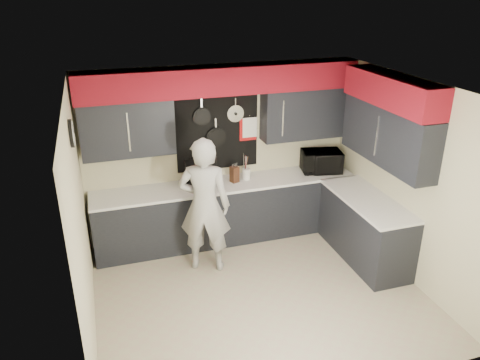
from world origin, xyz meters
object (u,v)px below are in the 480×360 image
object	(u,v)px
coffee_maker	(193,173)
person	(205,206)
utensil_crock	(246,174)
microwave	(321,161)
knife_block	(234,174)

from	to	relation	value
coffee_maker	person	distance (m)	0.75
utensil_crock	coffee_maker	distance (m)	0.81
coffee_maker	person	xyz separation A→B (m)	(-0.01, -0.73, -0.17)
microwave	coffee_maker	distance (m)	2.01
microwave	coffee_maker	size ratio (longest dim) A/B	1.62
utensil_crock	coffee_maker	world-z (taller)	coffee_maker
coffee_maker	microwave	bearing A→B (deg)	7.36
coffee_maker	knife_block	bearing A→B (deg)	3.93
coffee_maker	person	size ratio (longest dim) A/B	0.20
knife_block	person	bearing A→B (deg)	-152.28
knife_block	coffee_maker	xyz separation A→B (m)	(-0.61, 0.06, 0.07)
utensil_crock	person	bearing A→B (deg)	-138.42
knife_block	coffee_maker	size ratio (longest dim) A/B	0.65
utensil_crock	knife_block	bearing A→B (deg)	-166.03
knife_block	person	distance (m)	0.92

